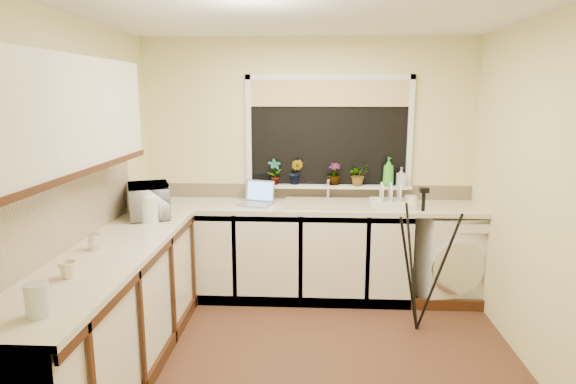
% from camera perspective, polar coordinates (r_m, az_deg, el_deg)
% --- Properties ---
extents(floor, '(3.20, 3.20, 0.00)m').
position_cam_1_polar(floor, '(3.87, 1.79, -18.64)').
color(floor, '#4F2D1F').
rests_on(floor, ground).
extents(ceiling, '(3.20, 3.20, 0.00)m').
position_cam_1_polar(ceiling, '(3.39, 2.06, 20.08)').
color(ceiling, white).
rests_on(ceiling, ground).
extents(wall_back, '(3.20, 0.00, 3.20)m').
position_cam_1_polar(wall_back, '(4.90, 2.28, 3.04)').
color(wall_back, beige).
rests_on(wall_back, ground).
extents(wall_front, '(3.20, 0.00, 3.20)m').
position_cam_1_polar(wall_front, '(1.99, 1.01, -9.68)').
color(wall_front, beige).
rests_on(wall_front, ground).
extents(wall_left, '(0.00, 3.00, 3.00)m').
position_cam_1_polar(wall_left, '(3.81, -22.91, -0.30)').
color(wall_left, beige).
rests_on(wall_left, ground).
extents(wall_right, '(0.00, 3.00, 3.00)m').
position_cam_1_polar(wall_right, '(3.75, 27.13, -0.82)').
color(wall_right, beige).
rests_on(wall_right, ground).
extents(base_cabinet_back, '(2.55, 0.60, 0.86)m').
position_cam_1_polar(base_cabinet_back, '(4.81, -1.75, -6.87)').
color(base_cabinet_back, silver).
rests_on(base_cabinet_back, floor).
extents(base_cabinet_left, '(0.54, 2.40, 0.86)m').
position_cam_1_polar(base_cabinet_left, '(3.67, -19.66, -13.59)').
color(base_cabinet_left, silver).
rests_on(base_cabinet_left, floor).
extents(worktop_back, '(3.20, 0.60, 0.04)m').
position_cam_1_polar(worktop_back, '(4.67, 2.19, -1.69)').
color(worktop_back, beige).
rests_on(worktop_back, base_cabinet_back).
extents(worktop_left, '(0.60, 2.40, 0.04)m').
position_cam_1_polar(worktop_left, '(3.51, -20.16, -6.89)').
color(worktop_left, beige).
rests_on(worktop_left, base_cabinet_left).
extents(upper_cabinet, '(0.28, 1.90, 0.70)m').
position_cam_1_polar(upper_cabinet, '(3.27, -24.58, 7.96)').
color(upper_cabinet, silver).
rests_on(upper_cabinet, wall_left).
extents(splashback_left, '(0.02, 2.40, 0.45)m').
position_cam_1_polar(splashback_left, '(3.56, -24.69, -2.85)').
color(splashback_left, beige).
rests_on(splashback_left, wall_left).
extents(splashback_back, '(3.20, 0.02, 0.14)m').
position_cam_1_polar(splashback_back, '(4.94, 2.25, 0.09)').
color(splashback_back, beige).
rests_on(splashback_back, wall_back).
extents(window_glass, '(1.50, 0.02, 1.00)m').
position_cam_1_polar(window_glass, '(4.85, 4.68, 6.79)').
color(window_glass, black).
rests_on(window_glass, wall_back).
extents(window_blind, '(1.50, 0.02, 0.25)m').
position_cam_1_polar(window_blind, '(4.81, 4.77, 11.21)').
color(window_blind, tan).
rests_on(window_blind, wall_back).
extents(windowsill, '(1.60, 0.14, 0.03)m').
position_cam_1_polar(windowsill, '(4.87, 4.60, 0.68)').
color(windowsill, white).
rests_on(windowsill, wall_back).
extents(sink, '(0.82, 0.46, 0.03)m').
position_cam_1_polar(sink, '(4.67, 4.65, -1.32)').
color(sink, tan).
rests_on(sink, worktop_back).
extents(faucet, '(0.03, 0.03, 0.24)m').
position_cam_1_polar(faucet, '(4.82, 4.62, 0.39)').
color(faucet, silver).
rests_on(faucet, worktop_back).
extents(washing_machine, '(0.68, 0.66, 0.83)m').
position_cam_1_polar(washing_machine, '(5.00, 18.01, -6.91)').
color(washing_machine, white).
rests_on(washing_machine, floor).
extents(laptop, '(0.35, 0.32, 0.22)m').
position_cam_1_polar(laptop, '(4.69, -3.56, -0.69)').
color(laptop, '#97969E').
rests_on(laptop, worktop_back).
extents(kettle, '(0.16, 0.16, 0.21)m').
position_cam_1_polar(kettle, '(4.20, -15.56, -1.90)').
color(kettle, silver).
rests_on(kettle, worktop_left).
extents(dish_rack, '(0.41, 0.31, 0.06)m').
position_cam_1_polar(dish_rack, '(4.67, 11.81, -1.31)').
color(dish_rack, beige).
rests_on(dish_rack, worktop_back).
extents(tripod, '(0.73, 0.73, 1.20)m').
position_cam_1_polar(tripod, '(4.20, 14.89, -7.56)').
color(tripod, black).
rests_on(tripod, floor).
extents(glass_jug, '(0.11, 0.11, 0.16)m').
position_cam_1_polar(glass_jug, '(2.66, -26.77, -10.98)').
color(glass_jug, '#B5B9C0').
rests_on(glass_jug, worktop_left).
extents(steel_jar, '(0.08, 0.08, 0.11)m').
position_cam_1_polar(steel_jar, '(3.58, -21.26, -5.34)').
color(steel_jar, silver).
rests_on(steel_jar, worktop_left).
extents(microwave, '(0.48, 0.57, 0.27)m').
position_cam_1_polar(microwave, '(4.37, -15.59, -0.94)').
color(microwave, white).
rests_on(microwave, worktop_left).
extents(plant_a, '(0.16, 0.13, 0.25)m').
position_cam_1_polar(plant_a, '(4.82, -1.54, 2.32)').
color(plant_a, '#999999').
rests_on(plant_a, windowsill).
extents(plant_b, '(0.16, 0.15, 0.25)m').
position_cam_1_polar(plant_b, '(4.84, 0.91, 2.34)').
color(plant_b, '#999999').
rests_on(plant_b, windowsill).
extents(plant_c, '(0.14, 0.14, 0.22)m').
position_cam_1_polar(plant_c, '(4.84, 5.31, 2.08)').
color(plant_c, '#999999').
rests_on(plant_c, windowsill).
extents(plant_d, '(0.24, 0.22, 0.21)m').
position_cam_1_polar(plant_d, '(4.83, 8.04, 1.98)').
color(plant_d, '#999999').
rests_on(plant_d, windowsill).
extents(soap_bottle_green, '(0.13, 0.13, 0.28)m').
position_cam_1_polar(soap_bottle_green, '(4.86, 11.42, 2.31)').
color(soap_bottle_green, green).
rests_on(soap_bottle_green, windowsill).
extents(soap_bottle_clear, '(0.08, 0.09, 0.18)m').
position_cam_1_polar(soap_bottle_clear, '(4.89, 12.82, 1.73)').
color(soap_bottle_clear, '#999999').
rests_on(soap_bottle_clear, windowsill).
extents(cup_back, '(0.13, 0.13, 0.10)m').
position_cam_1_polar(cup_back, '(4.74, 13.85, -0.99)').
color(cup_back, white).
rests_on(cup_back, worktop_back).
extents(cup_left, '(0.12, 0.12, 0.10)m').
position_cam_1_polar(cup_left, '(3.12, -23.88, -8.14)').
color(cup_left, beige).
rests_on(cup_left, worktop_left).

